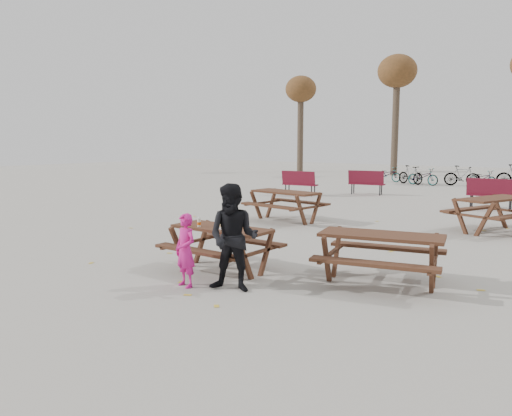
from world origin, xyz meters
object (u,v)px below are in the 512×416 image
Objects in this scene: main_picnic_table at (221,238)px; adult at (234,238)px; child at (185,250)px; picnic_table_north at (285,206)px; picnic_table_east at (381,259)px; food_tray at (220,228)px; soda_bottle at (199,223)px; picnic_table_far at (493,215)px.

adult is (0.92, -0.79, 0.23)m from main_picnic_table.
main_picnic_table is 1.57× the size of child.
adult reaches higher than picnic_table_north.
child is 0.61× the size of picnic_table_east.
food_tray is at bearing -170.88° from picnic_table_east.
picnic_table_far is (3.26, 7.13, -0.42)m from soda_bottle.
child reaches higher than picnic_table_far.
soda_bottle is 0.09× the size of picnic_table_north.
soda_bottle is at bearing -171.79° from food_tray.
picnic_table_far reaches higher than food_tray.
adult is (1.25, -0.57, -0.03)m from soda_bottle.
picnic_table_north reaches higher than picnic_table_east.
food_tray is 7.63m from picnic_table_far.
adult is at bearing -148.18° from picnic_table_east.
adult reaches higher than soda_bottle.
picnic_table_north is (-4.69, 4.35, 0.02)m from picnic_table_east.
soda_bottle is 1.37m from adult.
picnic_table_far is (2.75, 7.99, -0.14)m from child.
main_picnic_table is 10.00× the size of food_tray.
food_tray is (0.10, -0.15, 0.21)m from main_picnic_table.
picnic_table_far is at bearing 54.73° from adult.
child is at bearing -79.95° from main_picnic_table.
food_tray is at bearing 104.50° from child.
child is 0.57× the size of picnic_table_far.
picnic_table_east is at bearing -36.15° from picnic_table_north.
food_tray is at bearing 121.57° from adult.
main_picnic_table is 2.71m from picnic_table_east.
picnic_table_far reaches higher than main_picnic_table.
picnic_table_far reaches higher than picnic_table_north.
main_picnic_table is at bearing 109.27° from child.
picnic_table_far is (2.94, 6.92, -0.16)m from main_picnic_table.
picnic_table_far is at bearing 80.25° from child.
picnic_table_east is (2.89, 1.08, -0.44)m from soda_bottle.
adult is at bearing -24.59° from soda_bottle.
adult reaches higher than picnic_table_east.
picnic_table_far is at bearing 73.13° from picnic_table_east.
food_tray is at bearing -55.35° from main_picnic_table.
adult is 6.74m from picnic_table_north.
food_tray is 1.03m from adult.
adult is 2.36m from picnic_table_east.
child is at bearing -178.10° from picnic_table_far.
child is at bearing -58.88° from soda_bottle.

